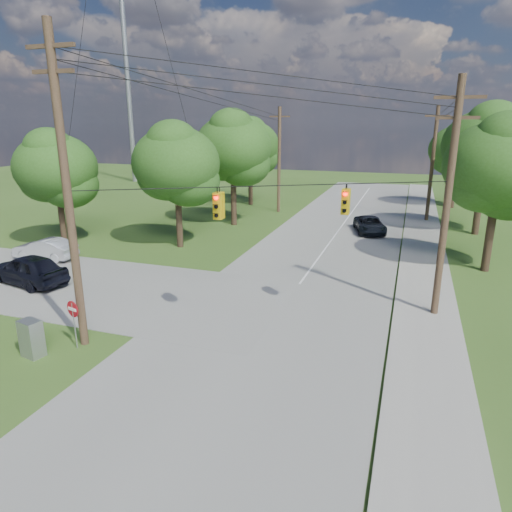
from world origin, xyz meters
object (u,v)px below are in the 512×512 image
at_px(pole_sw, 67,190).
at_px(car_main_north, 370,225).
at_px(pole_ne, 448,198).
at_px(do_not_enter_sign, 73,314).
at_px(car_cross_silver, 45,249).
at_px(control_cabinet, 32,338).
at_px(car_cross_dark, 28,269).
at_px(pole_north_e, 432,163).
at_px(pole_north_w, 279,159).

distance_m(pole_sw, car_main_north, 25.64).
relative_size(pole_ne, car_main_north, 2.30).
distance_m(car_main_north, do_not_enter_sign, 25.45).
relative_size(pole_ne, car_cross_silver, 2.52).
xyz_separation_m(pole_sw, control_cabinet, (-1.18, -1.47, -5.49)).
bearing_deg(pole_ne, do_not_enter_sign, -149.35).
height_order(car_cross_dark, control_cabinet, car_cross_dark).
height_order(pole_north_e, pole_north_w, same).
xyz_separation_m(car_cross_dark, car_main_north, (16.60, 18.49, -0.21)).
xyz_separation_m(car_main_north, do_not_enter_sign, (-9.10, -23.75, 0.82)).
distance_m(pole_ne, car_cross_dark, 21.70).
relative_size(car_cross_silver, do_not_enter_sign, 2.08).
bearing_deg(pole_north_w, car_cross_dark, -106.07).
bearing_deg(control_cabinet, pole_north_w, 100.44).
bearing_deg(pole_sw, car_main_north, 68.75).
bearing_deg(pole_north_w, pole_sw, -89.23).
xyz_separation_m(pole_sw, car_cross_silver, (-10.15, 8.90, -5.51)).
relative_size(pole_sw, do_not_enter_sign, 5.98).
bearing_deg(pole_sw, car_cross_silver, 138.74).
height_order(pole_north_e, car_main_north, pole_north_e).
bearing_deg(pole_north_e, pole_sw, -114.52).
height_order(car_cross_silver, car_main_north, car_cross_silver).
distance_m(pole_sw, pole_ne, 15.51).
xyz_separation_m(pole_north_w, car_cross_dark, (-7.13, -24.76, -4.26)).
height_order(car_cross_dark, do_not_enter_sign, do_not_enter_sign).
xyz_separation_m(control_cabinet, do_not_enter_sign, (1.15, 1.05, 0.75)).
relative_size(pole_ne, pole_north_e, 1.05).
xyz_separation_m(car_cross_dark, control_cabinet, (6.35, -6.31, -0.14)).
distance_m(pole_ne, car_cross_silver, 24.15).
xyz_separation_m(pole_ne, pole_north_e, (-0.00, 22.00, -0.34)).
bearing_deg(pole_sw, car_cross_dark, 147.27).
xyz_separation_m(pole_sw, pole_ne, (13.50, 7.60, -0.76)).
bearing_deg(pole_north_w, car_cross_silver, -115.21).
xyz_separation_m(car_cross_silver, do_not_enter_sign, (10.11, -9.32, 0.77)).
xyz_separation_m(pole_north_w, control_cabinet, (-0.78, -31.07, -4.40)).
relative_size(pole_ne, do_not_enter_sign, 5.23).
relative_size(car_cross_silver, control_cabinet, 2.84).
relative_size(pole_north_w, car_main_north, 2.19).
relative_size(pole_sw, pole_north_e, 1.20).
distance_m(pole_north_w, car_cross_dark, 26.12).
distance_m(pole_ne, pole_north_e, 22.00).
bearing_deg(car_main_north, pole_north_e, 39.56).
xyz_separation_m(pole_ne, do_not_enter_sign, (-13.53, -8.02, -3.98)).
height_order(pole_ne, car_cross_dark, pole_ne).
bearing_deg(car_main_north, pole_north_w, 131.29).
xyz_separation_m(pole_north_w, car_main_north, (9.47, -6.27, -4.47)).
bearing_deg(do_not_enter_sign, car_cross_dark, 160.07).
bearing_deg(pole_north_e, pole_north_w, 180.00).
distance_m(car_cross_silver, control_cabinet, 13.71).
bearing_deg(car_cross_dark, car_main_north, 148.89).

